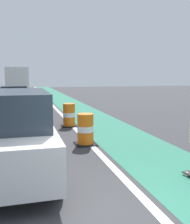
# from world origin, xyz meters

# --- Properties ---
(ground_plane) EXTENTS (100.00, 100.00, 0.00)m
(ground_plane) POSITION_xyz_m (0.00, 0.00, 0.00)
(ground_plane) COLOR #38383A
(bike_lane_strip) EXTENTS (2.50, 80.00, 0.01)m
(bike_lane_strip) POSITION_xyz_m (2.40, 12.00, 0.00)
(bike_lane_strip) COLOR #2D755B
(bike_lane_strip) RESTS_ON ground
(lane_divider_stripe) EXTENTS (0.20, 80.00, 0.01)m
(lane_divider_stripe) POSITION_xyz_m (0.90, 12.00, 0.01)
(lane_divider_stripe) COLOR silver
(lane_divider_stripe) RESTS_ON ground
(parked_suv_nearest) EXTENTS (1.92, 4.60, 2.04)m
(parked_suv_nearest) POSITION_xyz_m (-1.57, 2.59, 1.04)
(parked_suv_nearest) COLOR silver
(parked_suv_nearest) RESTS_ON ground
(parked_sedan_second) EXTENTS (1.95, 4.12, 1.70)m
(parked_sedan_second) POSITION_xyz_m (-1.65, 8.89, 0.83)
(parked_sedan_second) COLOR black
(parked_sedan_second) RESTS_ON ground
(parked_sedan_third) EXTENTS (2.08, 4.19, 1.70)m
(parked_sedan_third) POSITION_xyz_m (-1.96, 14.73, 0.83)
(parked_sedan_third) COLOR black
(parked_sedan_third) RESTS_ON ground
(traffic_barrel_front) EXTENTS (0.73, 0.73, 1.09)m
(traffic_barrel_front) POSITION_xyz_m (0.73, 4.83, 0.53)
(traffic_barrel_front) COLOR orange
(traffic_barrel_front) RESTS_ON ground
(traffic_barrel_mid) EXTENTS (0.73, 0.73, 1.09)m
(traffic_barrel_mid) POSITION_xyz_m (0.73, 8.23, 0.53)
(traffic_barrel_mid) COLOR orange
(traffic_barrel_mid) RESTS_ON ground
(delivery_truck_down_block) EXTENTS (2.59, 7.68, 3.23)m
(delivery_truck_down_block) POSITION_xyz_m (-2.06, 27.26, 1.85)
(delivery_truck_down_block) COLOR silver
(delivery_truck_down_block) RESTS_ON ground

